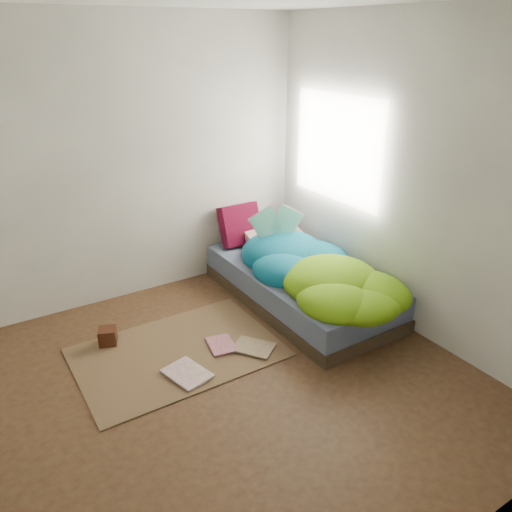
{
  "coord_description": "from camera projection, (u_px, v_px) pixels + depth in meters",
  "views": [
    {
      "loc": [
        -1.43,
        -2.67,
        2.4
      ],
      "look_at": [
        0.74,
        0.75,
        0.58
      ],
      "focal_mm": 35.0,
      "sensor_mm": 36.0,
      "label": 1
    }
  ],
  "objects": [
    {
      "name": "duvet",
      "position": [
        316.0,
        261.0,
        4.51
      ],
      "size": [
        0.96,
        1.84,
        0.34
      ],
      "primitive_type": null,
      "color": "#085782",
      "rests_on": "bed"
    },
    {
      "name": "rug",
      "position": [
        178.0,
        352.0,
        4.08
      ],
      "size": [
        1.6,
        1.1,
        0.01
      ],
      "primitive_type": "cube",
      "color": "brown",
      "rests_on": "ground"
    },
    {
      "name": "room_walls",
      "position": [
        221.0,
        169.0,
        3.08
      ],
      "size": [
        3.54,
        3.54,
        2.62
      ],
      "color": "#BAB7B1",
      "rests_on": "ground"
    },
    {
      "name": "floor_book_c",
      "position": [
        248.0,
        355.0,
        4.01
      ],
      "size": [
        0.38,
        0.4,
        0.02
      ],
      "primitive_type": "imported",
      "rotation": [
        0.0,
        0.0,
        0.62
      ],
      "color": "tan",
      "rests_on": "rug"
    },
    {
      "name": "bed",
      "position": [
        300.0,
        285.0,
        4.82
      ],
      "size": [
        1.0,
        2.0,
        0.34
      ],
      "color": "#32271B",
      "rests_on": "ground"
    },
    {
      "name": "floor_book_a",
      "position": [
        174.0,
        382.0,
        3.71
      ],
      "size": [
        0.33,
        0.4,
        0.03
      ],
      "primitive_type": "imported",
      "rotation": [
        0.0,
        0.0,
        0.24
      ],
      "color": "white",
      "rests_on": "rug"
    },
    {
      "name": "wooden_box",
      "position": [
        108.0,
        336.0,
        4.17
      ],
      "size": [
        0.18,
        0.18,
        0.14
      ],
      "primitive_type": "cube",
      "rotation": [
        0.0,
        0.0,
        -0.39
      ],
      "color": "#37180C",
      "rests_on": "rug"
    },
    {
      "name": "floor_book_b",
      "position": [
        209.0,
        348.0,
        4.11
      ],
      "size": [
        0.25,
        0.31,
        0.03
      ],
      "primitive_type": "imported",
      "rotation": [
        0.0,
        0.0,
        -0.19
      ],
      "color": "#D67B84",
      "rests_on": "rug"
    },
    {
      "name": "open_book",
      "position": [
        277.0,
        213.0,
        4.81
      ],
      "size": [
        0.44,
        0.22,
        0.26
      ],
      "primitive_type": null,
      "rotation": [
        0.0,
        0.0,
        -0.3
      ],
      "color": "green",
      "rests_on": "duvet"
    },
    {
      "name": "ground",
      "position": [
        226.0,
        383.0,
        3.74
      ],
      "size": [
        3.5,
        3.5,
        0.0
      ],
      "primitive_type": "cube",
      "color": "#412619",
      "rests_on": "ground"
    },
    {
      "name": "pillow_floral",
      "position": [
        275.0,
        239.0,
        5.25
      ],
      "size": [
        0.64,
        0.44,
        0.14
      ],
      "primitive_type": "cube",
      "rotation": [
        0.0,
        0.0,
        -0.12
      ],
      "color": "beige",
      "rests_on": "bed"
    },
    {
      "name": "pillow_magenta",
      "position": [
        240.0,
        225.0,
        5.25
      ],
      "size": [
        0.42,
        0.13,
        0.42
      ],
      "primitive_type": "cube",
      "rotation": [
        0.0,
        0.0,
        0.0
      ],
      "color": "#47041D",
      "rests_on": "bed"
    }
  ]
}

